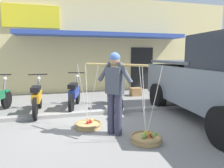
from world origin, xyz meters
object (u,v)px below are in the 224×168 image
object	(u,v)px
fruit_basket_left_side	(146,138)
fruit_basket_right_side	(88,124)
motorcycle_second_in_row	(37,98)
fruit_vendor	(115,88)
motorcycle_end_of_row	(114,94)
parked_truck	(222,81)
motorcycle_third_in_row	(74,94)
wooden_crate	(136,92)

from	to	relation	value
fruit_basket_left_side	fruit_basket_right_side	bearing A→B (deg)	131.52
motorcycle_second_in_row	fruit_vendor	bearing A→B (deg)	-50.74
motorcycle_end_of_row	parked_truck	distance (m)	2.97
fruit_vendor	motorcycle_end_of_row	size ratio (longest dim) A/B	0.93
fruit_vendor	fruit_basket_left_side	world-z (taller)	fruit_vendor
fruit_basket_left_side	fruit_basket_right_side	world-z (taller)	same
motorcycle_end_of_row	parked_truck	world-z (taller)	parked_truck
fruit_vendor	parked_truck	xyz separation A→B (m)	(2.73, 0.08, 0.06)
parked_truck	fruit_vendor	bearing A→B (deg)	-178.25
fruit_vendor	motorcycle_end_of_row	world-z (taller)	fruit_vendor
motorcycle_end_of_row	parked_truck	xyz separation A→B (m)	(2.15, -1.96, 0.58)
fruit_vendor	fruit_basket_left_side	bearing A→B (deg)	-48.38
fruit_basket_left_side	fruit_basket_right_side	size ratio (longest dim) A/B	1.00
fruit_vendor	motorcycle_end_of_row	distance (m)	2.19
motorcycle_second_in_row	parked_truck	distance (m)	4.85
fruit_basket_right_side	motorcycle_second_in_row	world-z (taller)	fruit_basket_right_side
fruit_basket_left_side	motorcycle_third_in_row	world-z (taller)	fruit_basket_left_side
fruit_basket_left_side	motorcycle_third_in_row	xyz separation A→B (m)	(-1.08, 2.90, 0.37)
motorcycle_third_in_row	wooden_crate	world-z (taller)	motorcycle_third_in_row
motorcycle_third_in_row	parked_truck	distance (m)	4.08
fruit_basket_right_side	motorcycle_end_of_row	bearing A→B (deg)	55.18
parked_truck	motorcycle_second_in_row	bearing A→B (deg)	156.05
fruit_vendor	motorcycle_third_in_row	world-z (taller)	fruit_vendor
motorcycle_second_in_row	motorcycle_third_in_row	bearing A→B (deg)	17.05
motorcycle_second_in_row	motorcycle_third_in_row	distance (m)	1.11
fruit_basket_right_side	wooden_crate	xyz separation A→B (m)	(2.47, 3.23, 0.09)
parked_truck	wooden_crate	size ratio (longest dim) A/B	11.01
motorcycle_second_in_row	fruit_basket_right_side	bearing A→B (deg)	-51.54
wooden_crate	motorcycle_third_in_row	bearing A→B (deg)	-151.71
wooden_crate	motorcycle_end_of_row	bearing A→B (deg)	-129.46
fruit_vendor	motorcycle_third_in_row	bearing A→B (deg)	104.39
motorcycle_third_in_row	wooden_crate	size ratio (longest dim) A/B	4.05
motorcycle_end_of_row	motorcycle_second_in_row	bearing A→B (deg)	-179.76
fruit_vendor	motorcycle_second_in_row	world-z (taller)	fruit_vendor
motorcycle_end_of_row	motorcycle_third_in_row	bearing A→B (deg)	165.14
fruit_vendor	wooden_crate	size ratio (longest dim) A/B	3.85
fruit_vendor	fruit_basket_right_side	bearing A→B (deg)	131.41
motorcycle_third_in_row	wooden_crate	bearing A→B (deg)	28.29
fruit_basket_right_side	motorcycle_third_in_row	bearing A→B (deg)	94.24
wooden_crate	fruit_basket_left_side	bearing A→B (deg)	-109.48
motorcycle_second_in_row	motorcycle_end_of_row	world-z (taller)	same
motorcycle_third_in_row	wooden_crate	distance (m)	2.97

